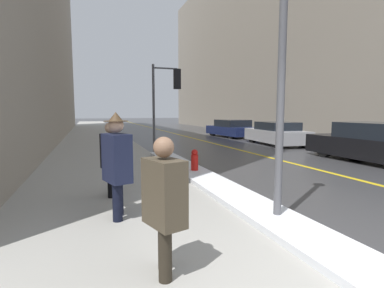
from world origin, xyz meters
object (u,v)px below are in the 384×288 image
(traffic_light_near, at_px, (168,89))
(fire_hydrant, at_px, (195,162))
(lamp_post, at_px, (283,18))
(parked_car_navy, at_px, (232,129))
(pedestrian_in_glasses, at_px, (164,200))
(pedestrian_nearside, at_px, (111,156))
(parked_car_silver, at_px, (276,134))
(pedestrian_with_shoulder_bag, at_px, (117,162))
(parked_car_black, at_px, (376,144))

(traffic_light_near, distance_m, fire_hydrant, 6.09)
(lamp_post, relative_size, parked_car_navy, 1.21)
(pedestrian_in_glasses, xyz_separation_m, pedestrian_nearside, (-0.30, 3.26, 0.02))
(fire_hydrant, bearing_deg, parked_car_silver, 40.96)
(pedestrian_with_shoulder_bag, height_order, pedestrian_nearside, pedestrian_with_shoulder_bag)
(parked_car_black, bearing_deg, fire_hydrant, 89.40)
(pedestrian_nearside, xyz_separation_m, parked_car_silver, (8.95, 7.25, -0.27))
(parked_car_black, bearing_deg, traffic_light_near, 46.41)
(pedestrian_nearside, relative_size, parked_car_black, 0.31)
(pedestrian_nearside, xyz_separation_m, parked_car_black, (8.86, 1.33, -0.21))
(pedestrian_nearside, bearing_deg, parked_car_silver, 111.58)
(parked_car_silver, height_order, fire_hydrant, parked_car_silver)
(lamp_post, distance_m, parked_car_black, 7.85)
(parked_car_navy, relative_size, fire_hydrant, 6.15)
(parked_car_black, relative_size, parked_car_navy, 1.14)
(pedestrian_nearside, distance_m, parked_car_black, 8.97)
(pedestrian_with_shoulder_bag, bearing_deg, parked_car_silver, 116.43)
(pedestrian_with_shoulder_bag, distance_m, pedestrian_nearside, 1.36)
(pedestrian_in_glasses, bearing_deg, pedestrian_with_shoulder_bag, 171.77)
(parked_car_black, bearing_deg, pedestrian_nearside, 99.38)
(parked_car_navy, bearing_deg, traffic_light_near, 127.47)
(pedestrian_nearside, bearing_deg, lamp_post, 28.23)
(lamp_post, distance_m, pedestrian_nearside, 4.00)
(lamp_post, xyz_separation_m, parked_car_navy, (6.61, 14.77, -2.54))
(lamp_post, xyz_separation_m, pedestrian_nearside, (-2.36, 2.31, -2.26))
(pedestrian_with_shoulder_bag, bearing_deg, lamp_post, 50.73)
(lamp_post, height_order, parked_car_navy, lamp_post)
(pedestrian_in_glasses, relative_size, parked_car_black, 0.30)
(traffic_light_near, bearing_deg, pedestrian_in_glasses, -105.74)
(lamp_post, distance_m, traffic_light_near, 9.38)
(pedestrian_in_glasses, height_order, pedestrian_nearside, pedestrian_nearside)
(parked_car_silver, distance_m, fire_hydrant, 8.78)
(pedestrian_with_shoulder_bag, bearing_deg, traffic_light_near, 142.69)
(pedestrian_in_glasses, height_order, pedestrian_with_shoulder_bag, pedestrian_with_shoulder_bag)
(parked_car_navy, bearing_deg, parked_car_silver, 174.95)
(pedestrian_nearside, bearing_deg, traffic_light_near, 139.30)
(lamp_post, xyz_separation_m, fire_hydrant, (-0.03, 3.80, -2.76))
(parked_car_black, bearing_deg, pedestrian_in_glasses, 119.04)
(traffic_light_near, relative_size, parked_car_navy, 0.88)
(lamp_post, xyz_separation_m, parked_car_silver, (6.60, 9.56, -2.53))
(parked_car_silver, height_order, parked_car_navy, parked_car_silver)
(pedestrian_in_glasses, bearing_deg, lamp_post, 97.47)
(parked_car_silver, distance_m, parked_car_navy, 5.21)
(pedestrian_in_glasses, height_order, parked_car_black, pedestrian_in_glasses)
(traffic_light_near, bearing_deg, pedestrian_with_shoulder_bag, -110.78)
(lamp_post, relative_size, traffic_light_near, 1.37)
(lamp_post, distance_m, fire_hydrant, 4.70)
(parked_car_black, relative_size, parked_car_silver, 1.14)
(pedestrian_with_shoulder_bag, distance_m, parked_car_silver, 12.43)
(traffic_light_near, bearing_deg, lamp_post, -95.01)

